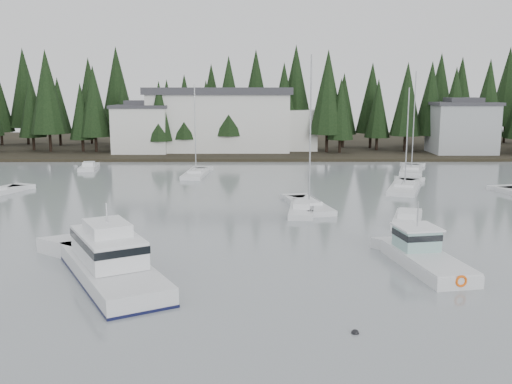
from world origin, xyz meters
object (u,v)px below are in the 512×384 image
at_px(house_west, 142,128).
at_px(sailboat_3, 405,189).
at_px(sailboat_2, 196,175).
at_px(harbor_inn, 231,120).
at_px(sailboat_1, 309,207).
at_px(house_east_a, 462,127).
at_px(runabout_3, 89,168).
at_px(lobster_boat_teal, 424,258).
at_px(cabin_cruiser_center, 111,266).
at_px(sailboat_8, 411,171).
at_px(runabout_1, 407,221).
at_px(runabout_4, 302,211).

distance_m(house_west, sailboat_3, 49.32).
height_order(house_west, sailboat_2, sailboat_2).
bearing_deg(harbor_inn, sailboat_1, -78.84).
bearing_deg(sailboat_1, house_west, 16.46).
height_order(house_east_a, runabout_3, house_east_a).
height_order(lobster_boat_teal, sailboat_3, sailboat_3).
distance_m(cabin_cruiser_center, sailboat_8, 53.78).
bearing_deg(runabout_3, cabin_cruiser_center, -170.20).
height_order(house_west, sailboat_1, sailboat_1).
bearing_deg(sailboat_2, harbor_inn, -3.24).
relative_size(cabin_cruiser_center, sailboat_1, 0.85).
bearing_deg(cabin_cruiser_center, runabout_1, -85.11).
xyz_separation_m(harbor_inn, runabout_1, (17.04, -52.89, -5.64)).
bearing_deg(sailboat_1, sailboat_8, -47.07).
bearing_deg(sailboat_3, house_west, 67.19).
height_order(sailboat_2, runabout_4, sailboat_2).
bearing_deg(house_east_a, runabout_3, -164.84).
bearing_deg(house_west, sailboat_8, -25.63).
height_order(house_east_a, runabout_4, house_east_a).
height_order(sailboat_3, runabout_1, sailboat_3).
height_order(sailboat_8, runabout_1, sailboat_8).
xyz_separation_m(sailboat_2, sailboat_3, (24.72, -10.29, -0.02)).
bearing_deg(harbor_inn, runabout_1, -72.14).
bearing_deg(house_west, runabout_4, -62.79).
xyz_separation_m(house_east_a, runabout_4, (-30.59, -44.52, -4.77)).
height_order(sailboat_3, sailboat_8, sailboat_8).
xyz_separation_m(house_west, sailboat_1, (24.28, -43.48, -4.56)).
bearing_deg(house_west, lobster_boat_teal, -64.13).
bearing_deg(house_east_a, harbor_inn, 173.64).
bearing_deg(sailboat_3, runabout_4, 153.78).
bearing_deg(sailboat_3, runabout_1, -174.15).
height_order(harbor_inn, runabout_3, harbor_inn).
distance_m(lobster_boat_teal, sailboat_2, 42.95).
relative_size(sailboat_1, runabout_1, 2.13).
bearing_deg(lobster_boat_teal, runabout_1, -19.80).
bearing_deg(sailboat_8, runabout_1, -179.06).
height_order(sailboat_1, runabout_3, sailboat_1).
bearing_deg(house_west, house_east_a, -1.06).
height_order(house_east_a, sailboat_3, sailboat_3).
bearing_deg(sailboat_3, house_east_a, -9.18).
distance_m(lobster_boat_teal, runabout_4, 17.45).
bearing_deg(house_east_a, lobster_boat_teal, -111.63).
bearing_deg(runabout_1, house_west, 51.48).
relative_size(sailboat_3, runabout_4, 1.65).
distance_m(house_west, runabout_3, 17.96).
xyz_separation_m(cabin_cruiser_center, sailboat_2, (1.06, 40.99, -0.72)).
bearing_deg(lobster_boat_teal, runabout_4, 12.19).
relative_size(sailboat_1, sailboat_3, 1.25).
height_order(house_east_a, cabin_cruiser_center, house_east_a).
bearing_deg(sailboat_2, runabout_4, -147.43).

